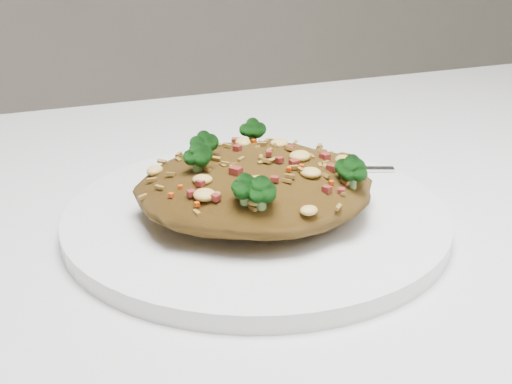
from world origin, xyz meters
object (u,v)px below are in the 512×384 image
Objects in this scene: dining_table at (249,338)px; fork at (311,169)px; fried_rice at (256,177)px; plate at (256,218)px.

fork reaches higher than dining_table.
fork is at bearing 39.02° from fried_rice.
fork is at bearing 41.67° from dining_table.
dining_table is 0.13m from fried_rice.
plate is 1.91× the size of fork.
fried_rice is 1.16× the size of fork.
fried_rice reaches higher than fork.
dining_table is at bearing -117.13° from fork.
fork is (0.07, 0.06, -0.03)m from fried_rice.
dining_table is at bearing -125.54° from plate.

